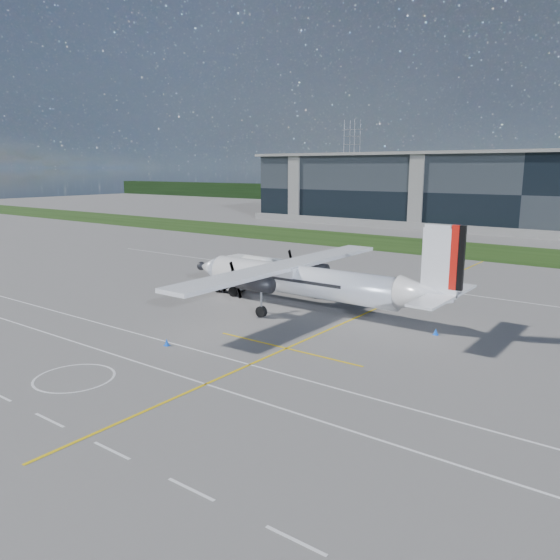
% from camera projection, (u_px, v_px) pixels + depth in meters
% --- Properties ---
extents(ground, '(400.00, 400.00, 0.00)m').
position_uv_depth(ground, '(463.00, 258.00, 75.88)').
color(ground, slate).
rests_on(ground, ground).
extents(grass_strip, '(400.00, 18.00, 0.04)m').
position_uv_depth(grass_strip, '(481.00, 251.00, 82.16)').
color(grass_strip, '#1A350E').
rests_on(grass_strip, ground).
extents(terminal_building, '(120.00, 20.00, 15.00)m').
position_uv_depth(terminal_building, '(534.00, 193.00, 105.79)').
color(terminal_building, black).
rests_on(terminal_building, ground).
extents(pylon_west, '(9.00, 4.60, 30.00)m').
position_uv_depth(pylon_west, '(351.00, 161.00, 206.06)').
color(pylon_west, gray).
rests_on(pylon_west, ground).
extents(yellow_taxiway_centerline, '(0.20, 70.00, 0.01)m').
position_uv_depth(yellow_taxiway_centerline, '(388.00, 303.00, 50.55)').
color(yellow_taxiway_centerline, yellow).
rests_on(yellow_taxiway_centerline, ground).
extents(white_lane_line, '(90.00, 0.15, 0.01)m').
position_uv_depth(white_lane_line, '(170.00, 373.00, 33.46)').
color(white_lane_line, white).
rests_on(white_lane_line, ground).
extents(turboprop_aircraft, '(26.73, 27.72, 8.32)m').
position_uv_depth(turboprop_aircraft, '(309.00, 264.00, 47.31)').
color(turboprop_aircraft, white).
rests_on(turboprop_aircraft, ground).
extents(fuel_tanker_truck, '(7.39, 2.40, 2.77)m').
position_uv_depth(fuel_tanker_truck, '(252.00, 268.00, 60.88)').
color(fuel_tanker_truck, silver).
rests_on(fuel_tanker_truck, ground).
extents(baggage_tug, '(3.11, 1.86, 1.86)m').
position_uv_depth(baggage_tug, '(230.00, 283.00, 55.05)').
color(baggage_tug, white).
rests_on(baggage_tug, ground).
extents(ground_crew_person, '(0.68, 0.87, 1.95)m').
position_uv_depth(ground_crew_person, '(255.00, 280.00, 56.32)').
color(ground_crew_person, '#F25907').
rests_on(ground_crew_person, ground).
extents(safety_cone_nose_port, '(0.36, 0.36, 0.50)m').
position_uv_depth(safety_cone_nose_port, '(190.00, 291.00, 54.36)').
color(safety_cone_nose_port, blue).
rests_on(safety_cone_nose_port, ground).
extents(safety_cone_fwd, '(0.36, 0.36, 0.50)m').
position_uv_depth(safety_cone_fwd, '(196.00, 285.00, 57.19)').
color(safety_cone_fwd, blue).
rests_on(safety_cone_fwd, ground).
extents(safety_cone_tail, '(0.36, 0.36, 0.50)m').
position_uv_depth(safety_cone_tail, '(436.00, 332.00, 41.04)').
color(safety_cone_tail, blue).
rests_on(safety_cone_tail, ground).
extents(safety_cone_nose_stbd, '(0.36, 0.36, 0.50)m').
position_uv_depth(safety_cone_nose_stbd, '(220.00, 287.00, 56.45)').
color(safety_cone_nose_stbd, blue).
rests_on(safety_cone_nose_stbd, ground).
extents(safety_cone_stbdwing, '(0.36, 0.36, 0.50)m').
position_uv_depth(safety_cone_stbdwing, '(365.00, 278.00, 60.82)').
color(safety_cone_stbdwing, blue).
rests_on(safety_cone_stbdwing, ground).
extents(safety_cone_portwing, '(0.36, 0.36, 0.50)m').
position_uv_depth(safety_cone_portwing, '(167.00, 342.00, 38.55)').
color(safety_cone_portwing, blue).
rests_on(safety_cone_portwing, ground).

